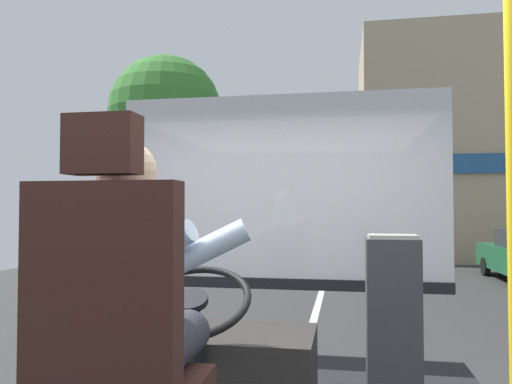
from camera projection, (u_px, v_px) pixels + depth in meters
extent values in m
cube|color=#313131|center=(322.00, 289.00, 10.73)|extent=(18.00, 44.00, 0.05)
cube|color=silver|center=(322.00, 288.00, 10.73)|extent=(0.12, 39.60, 0.00)
cube|color=#381E19|center=(101.00, 292.00, 1.46)|extent=(0.48, 0.10, 0.66)
cube|color=#381E19|center=(103.00, 145.00, 1.47)|extent=(0.22, 0.10, 0.18)
cylinder|color=#282833|center=(169.00, 347.00, 1.75)|extent=(0.17, 0.45, 0.17)
cylinder|color=#282833|center=(119.00, 344.00, 1.78)|extent=(0.17, 0.45, 0.17)
cylinder|color=silver|center=(125.00, 292.00, 1.61)|extent=(0.30, 0.30, 0.61)
cube|color=navy|center=(144.00, 264.00, 1.77)|extent=(0.06, 0.01, 0.38)
sphere|color=beige|center=(126.00, 171.00, 1.63)|extent=(0.20, 0.20, 0.20)
cylinder|color=silver|center=(178.00, 263.00, 1.85)|extent=(0.56, 0.20, 0.33)
cylinder|color=silver|center=(132.00, 262.00, 1.88)|extent=(0.56, 0.20, 0.33)
cube|color=#282623|center=(215.00, 367.00, 2.72)|extent=(1.10, 0.56, 0.40)
cylinder|color=black|center=(196.00, 331.00, 2.37)|extent=(0.07, 0.22, 0.35)
torus|color=black|center=(191.00, 301.00, 2.30)|extent=(0.57, 0.53, 0.28)
cylinder|color=black|center=(191.00, 301.00, 2.30)|extent=(0.16, 0.16, 0.10)
cube|color=#333338|center=(393.00, 330.00, 2.48)|extent=(0.26, 0.21, 0.92)
cube|color=#9E9993|center=(392.00, 237.00, 2.50)|extent=(0.24, 0.19, 0.02)
cube|color=silver|center=(280.00, 186.00, 3.73)|extent=(2.50, 0.01, 1.40)
cube|color=black|center=(280.00, 283.00, 3.70)|extent=(2.50, 0.08, 0.08)
cylinder|color=#4C3828|center=(165.00, 210.00, 13.61)|extent=(0.34, 0.34, 3.42)
sphere|color=#36782D|center=(166.00, 112.00, 13.70)|extent=(3.13, 3.13, 3.13)
cylinder|color=black|center=(485.00, 266.00, 12.77)|extent=(0.14, 0.47, 0.47)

